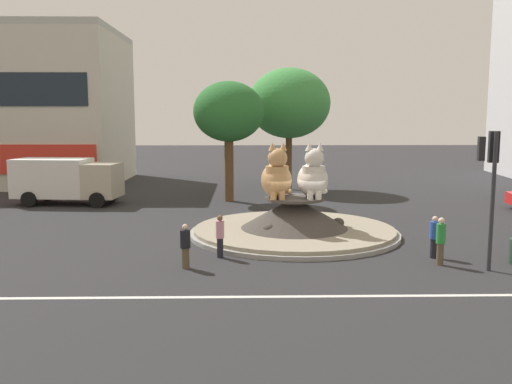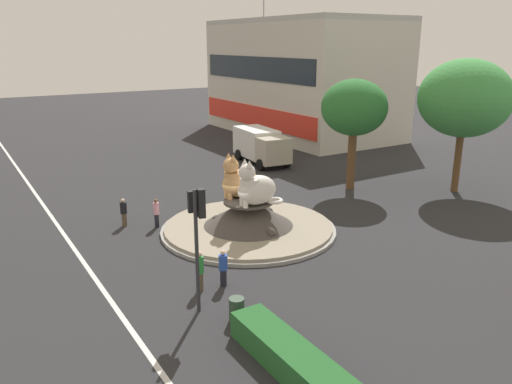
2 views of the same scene
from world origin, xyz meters
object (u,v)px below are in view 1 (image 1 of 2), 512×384
at_px(cat_statue_calico, 277,177).
at_px(cat_statue_white, 313,177).
at_px(pedestrian_pink_shirt, 220,235).
at_px(pedestrian_black_shirt, 185,245).
at_px(delivery_box_truck, 67,179).
at_px(pedestrian_green_shirt, 441,240).
at_px(traffic_light_mast, 491,169).
at_px(pedestrian_blue_shirt, 434,236).
at_px(broadleaf_tree_behind_island, 289,103).
at_px(second_tree_near_tower, 229,113).

distance_m(cat_statue_calico, cat_statue_white, 1.60).
height_order(pedestrian_pink_shirt, pedestrian_black_shirt, pedestrian_pink_shirt).
distance_m(pedestrian_pink_shirt, delivery_box_truck, 16.20).
bearing_deg(cat_statue_calico, pedestrian_pink_shirt, -32.59).
relative_size(cat_statue_white, pedestrian_pink_shirt, 1.51).
distance_m(pedestrian_pink_shirt, pedestrian_green_shirt, 7.90).
distance_m(pedestrian_pink_shirt, pedestrian_black_shirt, 1.82).
xyz_separation_m(traffic_light_mast, pedestrian_blue_shirt, (-1.22, 1.63, -2.64)).
distance_m(pedestrian_pink_shirt, pedestrian_blue_shirt, 7.93).
height_order(traffic_light_mast, broadleaf_tree_behind_island, broadleaf_tree_behind_island).
bearing_deg(pedestrian_pink_shirt, delivery_box_truck, -86.83).
distance_m(pedestrian_blue_shirt, pedestrian_green_shirt, 1.00).
xyz_separation_m(traffic_light_mast, pedestrian_black_shirt, (-10.28, 0.41, -2.65)).
height_order(traffic_light_mast, pedestrian_blue_shirt, traffic_light_mast).
relative_size(broadleaf_tree_behind_island, pedestrian_blue_shirt, 5.52).
relative_size(pedestrian_black_shirt, pedestrian_green_shirt, 0.91).
relative_size(second_tree_near_tower, pedestrian_pink_shirt, 4.61).
bearing_deg(cat_statue_white, cat_statue_calico, -87.81).
relative_size(pedestrian_green_shirt, delivery_box_truck, 0.27).
relative_size(broadleaf_tree_behind_island, delivery_box_truck, 1.36).
relative_size(pedestrian_pink_shirt, pedestrian_blue_shirt, 1.02).
height_order(traffic_light_mast, pedestrian_black_shirt, traffic_light_mast).
xyz_separation_m(traffic_light_mast, delivery_box_truck, (-18.91, 14.74, -1.94)).
relative_size(cat_statue_calico, delivery_box_truck, 0.38).
distance_m(broadleaf_tree_behind_island, pedestrian_black_shirt, 22.23).
bearing_deg(cat_statue_calico, cat_statue_white, 89.91).
bearing_deg(pedestrian_green_shirt, pedestrian_blue_shirt, 0.14).
relative_size(second_tree_near_tower, pedestrian_green_shirt, 4.33).
height_order(second_tree_near_tower, delivery_box_truck, second_tree_near_tower).
relative_size(second_tree_near_tower, pedestrian_black_shirt, 4.76).
relative_size(cat_statue_white, delivery_box_truck, 0.38).
distance_m(cat_statue_white, pedestrian_blue_shirt, 5.96).
xyz_separation_m(second_tree_near_tower, delivery_box_truck, (-9.71, -1.03, -3.95)).
bearing_deg(broadleaf_tree_behind_island, cat_statue_calico, -96.48).
bearing_deg(pedestrian_pink_shirt, broadleaf_tree_behind_island, -135.81).
height_order(traffic_light_mast, pedestrian_pink_shirt, traffic_light_mast).
bearing_deg(pedestrian_green_shirt, delivery_box_truck, 58.53).
bearing_deg(cat_statue_white, pedestrian_green_shirt, 38.83).
bearing_deg(pedestrian_black_shirt, cat_statue_calico, -12.35).
xyz_separation_m(cat_statue_calico, pedestrian_pink_shirt, (-2.32, -3.80, -1.73)).
bearing_deg(delivery_box_truck, broadleaf_tree_behind_island, 31.28).
height_order(broadleaf_tree_behind_island, pedestrian_pink_shirt, broadleaf_tree_behind_island).
distance_m(pedestrian_black_shirt, delivery_box_truck, 16.75).
relative_size(cat_statue_calico, broadleaf_tree_behind_island, 0.28).
bearing_deg(pedestrian_blue_shirt, cat_statue_white, -88.38).
bearing_deg(traffic_light_mast, pedestrian_green_shirt, 74.23).
bearing_deg(cat_statue_white, pedestrian_blue_shirt, 45.95).
distance_m(traffic_light_mast, pedestrian_blue_shirt, 3.33).
xyz_separation_m(cat_statue_white, delivery_box_truck, (-13.68, 9.08, -1.05)).
height_order(cat_statue_white, pedestrian_blue_shirt, cat_statue_white).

